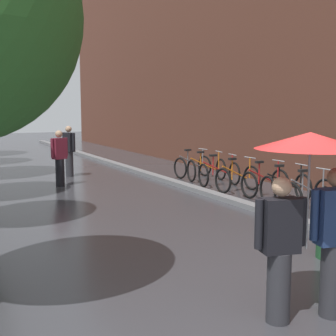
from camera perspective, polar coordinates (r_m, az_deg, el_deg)
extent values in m
plane|color=#38383D|center=(5.44, 14.00, -18.16)|extent=(80.00, 80.00, 0.00)
cube|color=brown|center=(19.42, 17.83, 18.47)|extent=(8.00, 36.00, 12.29)
cube|color=slate|center=(15.29, -1.58, -1.05)|extent=(0.30, 36.00, 0.12)
torus|color=black|center=(9.93, 18.73, -4.42)|extent=(0.16, 0.70, 0.70)
torus|color=black|center=(11.32, 18.82, -2.99)|extent=(0.06, 0.70, 0.70)
torus|color=black|center=(10.62, 14.98, -3.52)|extent=(0.06, 0.70, 0.70)
cylinder|color=slate|center=(10.86, 16.62, -2.27)|extent=(0.88, 0.04, 0.43)
cylinder|color=slate|center=(10.78, 16.24, -1.92)|extent=(0.04, 0.04, 0.55)
cube|color=black|center=(10.74, 16.30, -0.32)|extent=(0.22, 0.10, 0.06)
cylinder|color=slate|center=(11.22, 18.59, -1.58)|extent=(0.04, 0.04, 0.58)
cylinder|color=#9E9EA3|center=(11.18, 18.65, -0.11)|extent=(0.03, 0.46, 0.03)
torus|color=black|center=(11.99, 16.32, -2.32)|extent=(0.14, 0.70, 0.70)
torus|color=black|center=(11.42, 12.21, -2.67)|extent=(0.14, 0.70, 0.70)
cylinder|color=black|center=(11.61, 13.93, -1.56)|extent=(0.88, 0.14, 0.43)
cylinder|color=black|center=(11.54, 13.52, -1.22)|extent=(0.04, 0.04, 0.55)
cube|color=black|center=(11.50, 13.57, 0.28)|extent=(0.23, 0.12, 0.06)
cylinder|color=black|center=(11.90, 16.06, -0.97)|extent=(0.04, 0.04, 0.58)
cylinder|color=#9E9EA3|center=(11.86, 16.11, 0.41)|extent=(0.08, 0.46, 0.03)
torus|color=black|center=(12.70, 13.65, -1.70)|extent=(0.07, 0.70, 0.70)
torus|color=black|center=(12.06, 9.99, -2.08)|extent=(0.07, 0.70, 0.70)
cylinder|color=red|center=(12.28, 11.52, -1.00)|extent=(0.88, 0.04, 0.43)
cylinder|color=red|center=(12.20, 11.16, -0.69)|extent=(0.04, 0.04, 0.55)
cube|color=black|center=(12.16, 11.19, 0.73)|extent=(0.22, 0.10, 0.06)
cylinder|color=red|center=(12.60, 13.41, -0.43)|extent=(0.04, 0.04, 0.58)
cylinder|color=#9E9EA3|center=(12.56, 13.45, 0.88)|extent=(0.03, 0.46, 0.03)
torus|color=black|center=(13.30, 10.28, -1.20)|extent=(0.11, 0.70, 0.70)
torus|color=black|center=(12.66, 6.80, -1.57)|extent=(0.11, 0.70, 0.70)
cylinder|color=orange|center=(12.88, 8.25, -0.53)|extent=(0.88, 0.10, 0.43)
cylinder|color=orange|center=(12.81, 7.90, -0.24)|extent=(0.04, 0.04, 0.55)
cube|color=black|center=(12.77, 7.92, 1.12)|extent=(0.23, 0.11, 0.06)
cylinder|color=orange|center=(13.21, 10.04, 0.02)|extent=(0.04, 0.04, 0.58)
cylinder|color=#9E9EA3|center=(13.17, 10.07, 1.27)|extent=(0.06, 0.46, 0.03)
torus|color=black|center=(14.03, 8.19, -0.70)|extent=(0.15, 0.70, 0.70)
torus|color=black|center=(13.58, 4.39, -0.91)|extent=(0.15, 0.70, 0.70)
cylinder|color=red|center=(13.73, 5.95, 0.00)|extent=(0.88, 0.15, 0.43)
cylinder|color=red|center=(13.67, 5.57, 0.29)|extent=(0.04, 0.04, 0.55)
cube|color=black|center=(13.64, 5.59, 1.56)|extent=(0.23, 0.13, 0.06)
cylinder|color=red|center=(13.95, 7.92, 0.46)|extent=(0.04, 0.04, 0.58)
cylinder|color=#9E9EA3|center=(13.92, 7.94, 1.65)|extent=(0.08, 0.46, 0.03)
torus|color=black|center=(14.95, 6.53, -0.17)|extent=(0.16, 0.70, 0.70)
torus|color=black|center=(14.54, 2.90, -0.35)|extent=(0.16, 0.70, 0.70)
cylinder|color=orange|center=(14.67, 4.39, 0.50)|extent=(0.88, 0.16, 0.43)
cylinder|color=orange|center=(14.62, 4.02, 0.77)|extent=(0.04, 0.04, 0.55)
cube|color=black|center=(14.59, 4.03, 1.96)|extent=(0.23, 0.13, 0.06)
cylinder|color=orange|center=(14.87, 6.27, 0.92)|extent=(0.04, 0.04, 0.58)
cylinder|color=#9E9EA3|center=(14.84, 6.28, 2.03)|extent=(0.09, 0.46, 0.03)
torus|color=black|center=(15.79, 4.52, 0.26)|extent=(0.15, 0.70, 0.70)
torus|color=black|center=(15.17, 1.52, -0.01)|extent=(0.15, 0.70, 0.70)
cylinder|color=slate|center=(15.39, 2.76, 0.84)|extent=(0.88, 0.15, 0.43)
cylinder|color=slate|center=(15.32, 2.45, 1.10)|extent=(0.04, 0.04, 0.55)
cube|color=black|center=(15.29, 2.46, 2.23)|extent=(0.23, 0.13, 0.06)
cylinder|color=slate|center=(15.70, 4.30, 1.29)|extent=(0.04, 0.04, 0.58)
cylinder|color=#9E9EA3|center=(15.67, 4.31, 2.35)|extent=(0.09, 0.46, 0.03)
cylinder|color=#2D2D33|center=(5.32, 13.47, -14.10)|extent=(0.26, 0.26, 0.79)
cube|color=black|center=(5.11, 13.70, -6.89)|extent=(0.44, 0.31, 0.59)
sphere|color=tan|center=(5.02, 13.85, -2.24)|extent=(0.21, 0.21, 0.21)
cylinder|color=black|center=(5.00, 11.14, -6.80)|extent=(0.09, 0.09, 0.53)
cylinder|color=black|center=(5.22, 16.17, -6.34)|extent=(0.09, 0.09, 0.53)
cylinder|color=#2D2D33|center=(5.62, 19.54, -12.90)|extent=(0.26, 0.26, 0.83)
cube|color=navy|center=(5.42, 19.88, -5.65)|extent=(0.44, 0.31, 0.62)
cylinder|color=navy|center=(5.28, 17.61, -5.55)|extent=(0.09, 0.09, 0.56)
cylinder|color=#9E9EA3|center=(5.22, 16.88, -3.62)|extent=(0.02, 0.02, 1.11)
cone|color=red|center=(5.14, 17.14, 3.25)|extent=(1.18, 1.18, 0.18)
cylinder|color=#1E4C28|center=(7.66, 19.48, -7.37)|extent=(0.44, 0.44, 0.85)
cylinder|color=#2D2D33|center=(15.98, -12.05, 0.47)|extent=(0.26, 0.26, 0.85)
cube|color=black|center=(15.90, -12.12, 3.12)|extent=(0.36, 0.45, 0.64)
sphere|color=tan|center=(15.88, -12.17, 4.72)|extent=(0.21, 0.21, 0.21)
cylinder|color=black|center=(15.70, -11.57, 3.20)|extent=(0.09, 0.09, 0.57)
cylinder|color=black|center=(16.10, -12.67, 3.27)|extent=(0.09, 0.09, 0.57)
cylinder|color=black|center=(14.07, -13.16, -0.56)|extent=(0.26, 0.26, 0.82)
cube|color=maroon|center=(13.99, -13.25, 2.34)|extent=(0.45, 0.36, 0.61)
sphere|color=tan|center=(13.96, -13.30, 4.11)|extent=(0.21, 0.21, 0.21)
cylinder|color=maroon|center=(14.13, -12.44, 2.54)|extent=(0.09, 0.09, 0.55)
cylinder|color=maroon|center=(13.84, -14.09, 2.39)|extent=(0.09, 0.09, 0.55)
cube|color=black|center=(14.09, -13.61, 2.88)|extent=(0.29, 0.23, 0.36)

